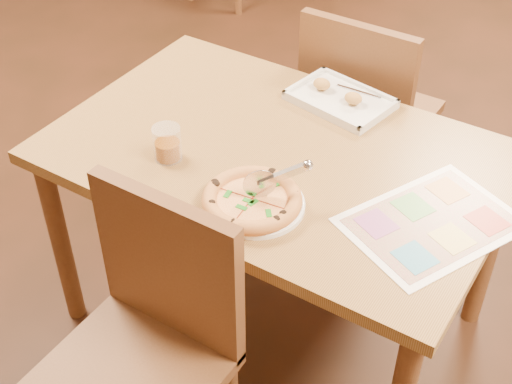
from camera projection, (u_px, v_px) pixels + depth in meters
The scene contains 9 objects.
dining_table at pixel (276, 173), 2.11m from camera, with size 1.30×0.85×0.72m.
chair_near at pixel (150, 321), 1.77m from camera, with size 0.42×0.42×0.47m.
chair_far at pixel (363, 100), 2.55m from camera, with size 0.42×0.42×0.47m.
plate at pixel (256, 205), 1.86m from camera, with size 0.26×0.26×0.01m, color white.
pizza at pixel (252, 200), 1.84m from camera, with size 0.26×0.26×0.04m.
pizza_cutter at pixel (275, 178), 1.81m from camera, with size 0.13×0.12×0.10m.
appetizer_tray at pixel (340, 100), 2.24m from camera, with size 0.34×0.26×0.06m.
glass_tumbler at pixel (167, 145), 2.00m from camera, with size 0.08×0.08×0.10m.
menu at pixel (432, 223), 1.81m from camera, with size 0.31×0.43×0.01m, color white.
Camera 1 is at (0.84, -1.43, 1.94)m, focal length 50.00 mm.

